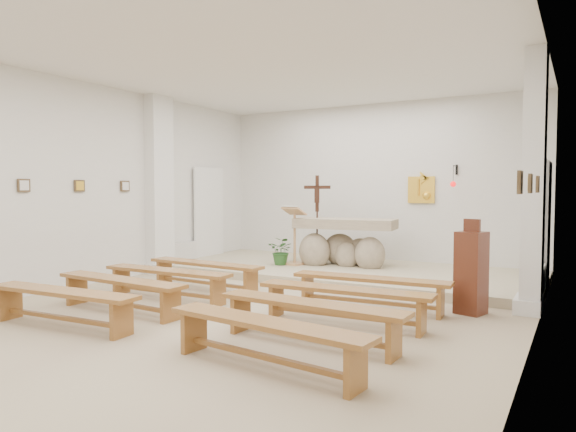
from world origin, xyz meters
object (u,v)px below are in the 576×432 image
Objects in this scene: donation_pedestal at (471,272)px; bench_left_third at (120,287)px; bench_left_second at (167,277)px; bench_right_third at (310,312)px; bench_left_front at (205,269)px; bench_right_second at (344,297)px; bench_right_front at (370,285)px; crucifix_stand at (317,213)px; bench_left_fourth at (62,299)px; bench_right_fourth at (265,333)px; altar at (344,246)px; lectern at (294,236)px.

bench_left_third is (-4.12, -2.28, -0.21)m from donation_pedestal.
donation_pedestal reaches higher than bench_left_second.
bench_left_front is at bearing 150.72° from bench_right_third.
bench_left_second is 1.00× the size of bench_left_third.
bench_left_front and bench_right_second have the same top height.
bench_left_front is 2.89m from bench_right_front.
bench_left_third is at bearing -115.85° from crucifix_stand.
bench_left_third and bench_right_third have the same top height.
donation_pedestal is at bearing -50.28° from crucifix_stand.
bench_right_front is 1.00× the size of bench_left_third.
donation_pedestal is 0.58× the size of bench_left_second.
crucifix_stand is 5.52m from bench_left_fourth.
bench_right_second and bench_right_fourth have the same top height.
bench_right_third is (2.18, -4.52, -0.84)m from crucifix_stand.
bench_right_front is at bearing 92.55° from bench_right_third.
crucifix_stand is 0.82× the size of bench_right_front.
donation_pedestal is at bearing 75.01° from bench_right_fourth.
bench_right_third is at bearing -102.27° from donation_pedestal.
altar is 0.94× the size of bench_left_front.
bench_left_front is 2.69m from bench_left_fourth.
bench_left_third is at bearing -87.59° from bench_left_front.
bench_right_second is (2.48, -3.20, -0.39)m from lectern.
bench_left_fourth is at bearing -87.58° from bench_left_third.
bench_right_second is 1.00× the size of bench_left_third.
bench_left_front is 1.00× the size of bench_right_third.
bench_right_second is (2.18, -3.62, -0.84)m from crucifix_stand.
bench_left_fourth is (-2.89, -2.69, 0.00)m from bench_right_front.
bench_left_third is (-0.40, -4.10, -0.39)m from lectern.
bench_left_fourth is at bearing -173.75° from bench_right_fourth.
bench_left_front is at bearing 88.27° from bench_left_second.
crucifix_stand is at bearing 77.32° from bench_left_second.
bench_left_front is at bearing 92.42° from bench_left_third.
bench_left_second is 0.90m from bench_left_third.
lectern reaches higher than bench_right_third.
bench_left_front is 0.99× the size of bench_right_fourth.
bench_right_front is at bearing 2.41° from bench_left_front.
bench_right_front and bench_left_second have the same top height.
crucifix_stand is 1.41× the size of donation_pedestal.
bench_right_front is at bearing -34.87° from lectern.
donation_pedestal is at bearing 64.12° from bench_right_third.
bench_left_second is at bearing -87.59° from bench_left_front.
bench_left_fourth is (-0.00, -2.69, 0.00)m from bench_left_front.
altar reaches higher than bench_left_third.
lectern reaches higher than bench_left_third.
bench_right_front is at bearing -68.34° from crucifix_stand.
bench_right_third is at bearing 96.25° from bench_right_fourth.
altar is 1.73× the size of lectern.
bench_left_fourth is at bearing -87.59° from bench_left_front.
crucifix_stand is 5.90m from bench_right_fourth.
bench_right_second is 1.79m from bench_right_fourth.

